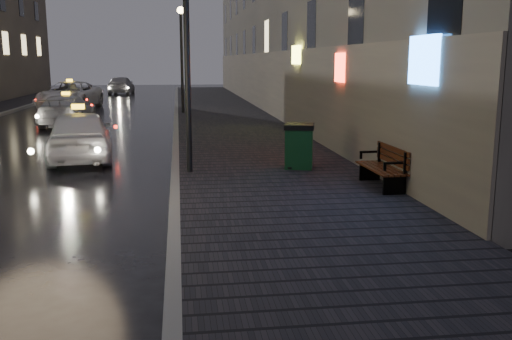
# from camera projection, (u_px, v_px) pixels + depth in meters

# --- Properties ---
(ground) EXTENTS (120.00, 120.00, 0.00)m
(ground) POSITION_uv_depth(u_px,v_px,m) (62.00, 270.00, 7.72)
(ground) COLOR black
(ground) RESTS_ON ground
(sidewalk) EXTENTS (4.60, 58.00, 0.15)m
(sidewalk) POSITION_uv_depth(u_px,v_px,m) (224.00, 115.00, 28.66)
(sidewalk) COLOR black
(sidewalk) RESTS_ON ground
(curb) EXTENTS (0.20, 58.00, 0.15)m
(curb) POSITION_uv_depth(u_px,v_px,m) (176.00, 116.00, 28.34)
(curb) COLOR slate
(curb) RESTS_ON ground
(lamp_near) EXTENTS (0.36, 0.36, 5.28)m
(lamp_near) POSITION_uv_depth(u_px,v_px,m) (187.00, 30.00, 13.15)
(lamp_near) COLOR black
(lamp_near) RESTS_ON sidewalk
(lamp_far) EXTENTS (0.36, 0.36, 5.28)m
(lamp_far) POSITION_uv_depth(u_px,v_px,m) (181.00, 46.00, 28.71)
(lamp_far) COLOR black
(lamp_far) RESTS_ON sidewalk
(bench) EXTENTS (0.62, 1.71, 0.87)m
(bench) POSITION_uv_depth(u_px,v_px,m) (385.00, 167.00, 12.05)
(bench) COLOR black
(bench) RESTS_ON sidewalk
(trash_bin) EXTENTS (0.88, 0.88, 1.10)m
(trash_bin) POSITION_uv_depth(u_px,v_px,m) (299.00, 146.00, 14.17)
(trash_bin) COLOR black
(trash_bin) RESTS_ON sidewalk
(taxi_near) EXTENTS (2.28, 4.46, 1.45)m
(taxi_near) POSITION_uv_depth(u_px,v_px,m) (80.00, 135.00, 16.08)
(taxi_near) COLOR silver
(taxi_near) RESTS_ON ground
(taxi_mid) EXTENTS (2.03, 4.62, 1.32)m
(taxi_mid) POSITION_uv_depth(u_px,v_px,m) (67.00, 110.00, 24.78)
(taxi_mid) COLOR silver
(taxi_mid) RESTS_ON ground
(taxi_far) EXTENTS (3.35, 5.99, 1.58)m
(taxi_far) POSITION_uv_depth(u_px,v_px,m) (70.00, 95.00, 33.45)
(taxi_far) COLOR white
(taxi_far) RESTS_ON ground
(car_far) EXTENTS (2.08, 4.56, 1.52)m
(car_far) POSITION_uv_depth(u_px,v_px,m) (121.00, 85.00, 47.80)
(car_far) COLOR #A6A5AD
(car_far) RESTS_ON ground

